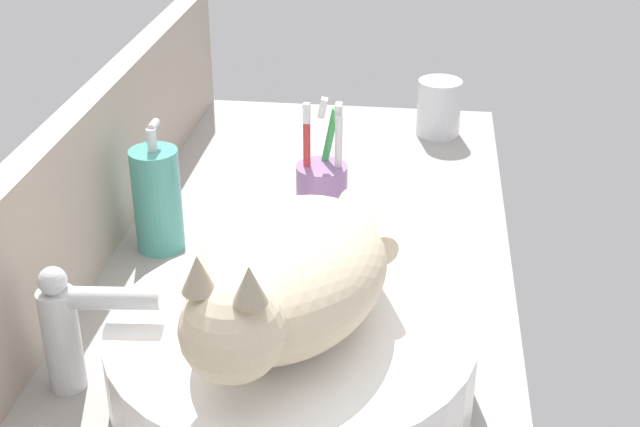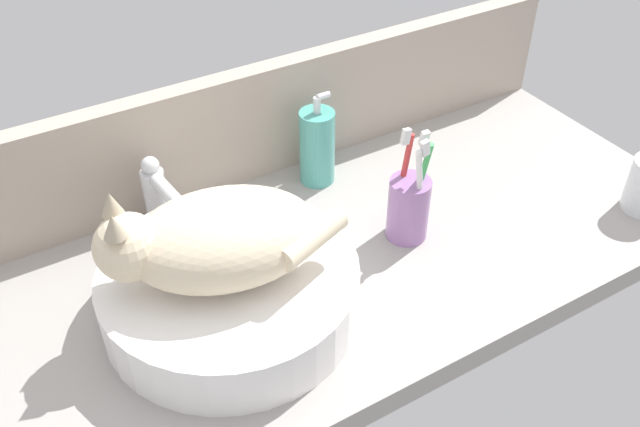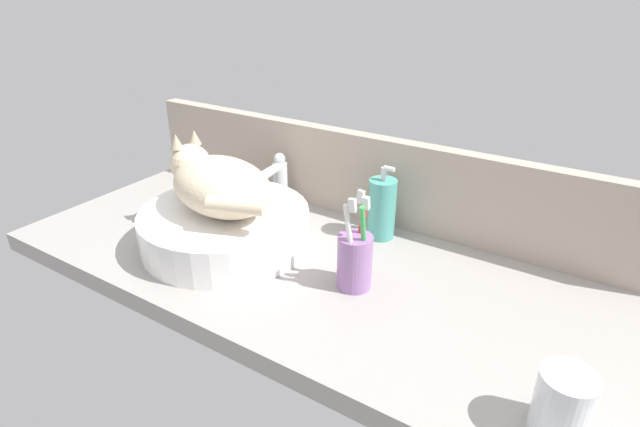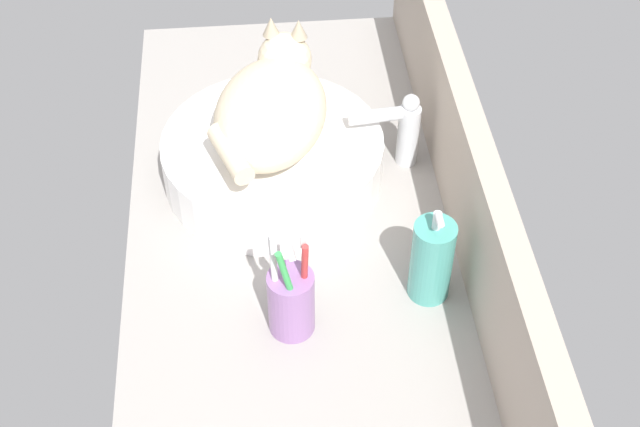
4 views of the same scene
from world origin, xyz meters
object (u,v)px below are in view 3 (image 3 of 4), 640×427
Objects in this scene: sink_basin at (226,227)px; faucet at (278,179)px; toothbrush_cup at (355,259)px; water_glass at (562,408)px; cat at (217,183)px; soap_dispenser at (382,208)px.

faucet is (-1.88, 21.05, 3.33)cm from sink_basin.
toothbrush_cup is 2.04× the size of water_glass.
cat reaches higher than soap_dispenser.
sink_basin is 33.58cm from soap_dispenser.
sink_basin is 3.86× the size of water_glass.
water_glass is (68.17, -13.77, -0.03)cm from sink_basin.
soap_dispenser is 0.89× the size of toothbrush_cup.
soap_dispenser reaches higher than sink_basin.
water_glass reaches higher than sink_basin.
toothbrush_cup is at bearing 1.00° from cat.
faucet is at bearing 91.48° from cat.
faucet is 78.30cm from water_glass.
toothbrush_cup is at bearing -77.34° from soap_dispenser.
water_glass is at bearing -26.43° from faucet.
sink_basin is 2.60× the size of faucet.
sink_basin is 1.89× the size of toothbrush_cup.
cat is (-1.34, 0.26, 9.73)cm from sink_basin.
soap_dispenser is (28.09, -0.24, -0.53)cm from faucet.
cat is 2.28× the size of faucet.
cat is 33.03cm from toothbrush_cup.
soap_dispenser is at bearing 102.66° from toothbrush_cup.
faucet is at bearing 148.16° from toothbrush_cup.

